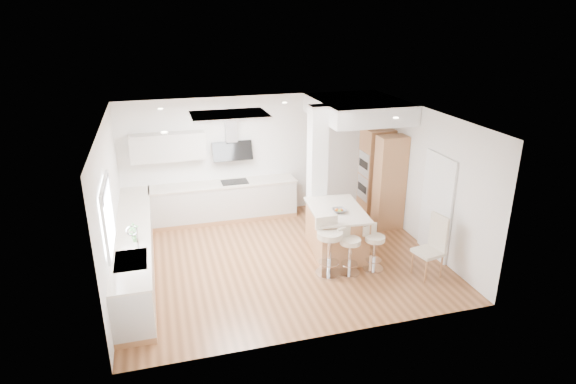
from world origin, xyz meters
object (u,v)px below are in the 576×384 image
object	(u,v)px
bar_stool_b	(349,248)
bar_stool_c	(374,245)
bar_stool_a	(329,244)
dining_chair	(433,244)
peninsula	(336,230)

from	to	relation	value
bar_stool_b	bar_stool_c	xyz separation A→B (m)	(0.50, 0.02, -0.02)
bar_stool_a	bar_stool_b	world-z (taller)	bar_stool_a
bar_stool_c	dining_chair	bearing A→B (deg)	-48.18
bar_stool_a	bar_stool_c	distance (m)	0.87
peninsula	bar_stool_c	size ratio (longest dim) A/B	1.86
bar_stool_b	dining_chair	size ratio (longest dim) A/B	0.77
bar_stool_a	bar_stool_b	size ratio (longest dim) A/B	1.22
bar_stool_b	dining_chair	world-z (taller)	dining_chair
bar_stool_b	dining_chair	bearing A→B (deg)	-37.95
peninsula	bar_stool_a	bearing A→B (deg)	-113.96
peninsula	bar_stool_a	xyz separation A→B (m)	(-0.44, -0.78, 0.14)
peninsula	bar_stool_a	distance (m)	0.91
bar_stool_c	dining_chair	world-z (taller)	dining_chair
bar_stool_b	peninsula	bearing A→B (deg)	64.59
bar_stool_b	bar_stool_c	size ratio (longest dim) A/B	1.03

